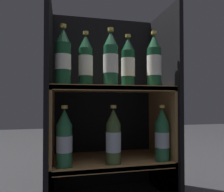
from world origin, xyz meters
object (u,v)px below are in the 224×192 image
bottle_upper_front_0 (63,58)px  bottle_upper_back_1 (128,64)px  bottle_upper_front_1 (111,60)px  bottle_upper_back_0 (86,62)px  bottle_lower_front_2 (162,136)px  bottle_lower_front_1 (113,138)px  bottle_lower_front_0 (64,139)px  bottle_upper_front_2 (154,62)px

bottle_upper_front_0 → bottle_upper_back_1: size_ratio=1.00×
bottle_upper_front_1 → bottle_upper_back_0: 0.13m
bottle_upper_back_0 → bottle_lower_front_2: bearing=-12.1°
bottle_upper_front_0 → bottle_upper_back_1: 0.32m
bottle_upper_back_1 → bottle_lower_front_1: bearing=-140.7°
bottle_lower_front_2 → bottle_lower_front_0: bearing=180.0°
bottle_upper_front_1 → bottle_lower_front_0: bottle_upper_front_1 is taller
bottle_upper_back_1 → bottle_upper_front_2: bearing=-35.8°
bottle_upper_front_1 → bottle_upper_back_0: bearing=144.1°
bottle_upper_front_0 → bottle_upper_front_1: same height
bottle_upper_front_2 → bottle_lower_front_1: size_ratio=1.00×
bottle_lower_front_1 → bottle_upper_front_2: bearing=0.0°
bottle_upper_back_1 → bottle_lower_front_2: 0.38m
bottle_upper_back_0 → bottle_upper_front_2: bearing=-13.5°
bottle_upper_front_0 → bottle_upper_front_2: bearing=-0.0°
bottle_lower_front_1 → bottle_lower_front_2: (0.24, 0.00, 0.00)m
bottle_upper_front_2 → bottle_lower_front_1: 0.40m
bottle_lower_front_0 → bottle_lower_front_2: bearing=-0.0°
bottle_upper_back_0 → bottle_lower_front_2: bottle_upper_back_0 is taller
bottle_upper_front_0 → bottle_upper_front_2: size_ratio=1.00×
bottle_lower_front_0 → bottle_lower_front_2: 0.45m
bottle_upper_front_1 → bottle_upper_front_2: bearing=0.0°
bottle_upper_front_1 → bottle_upper_back_1: same height
bottle_upper_front_0 → bottle_upper_front_2: 0.42m
bottle_upper_front_0 → bottle_upper_back_0: 0.13m
bottle_upper_back_0 → bottle_upper_back_1: size_ratio=1.00×
bottle_upper_front_0 → bottle_lower_front_0: (0.01, 0.00, -0.35)m
bottle_upper_front_0 → bottle_upper_back_1: (0.31, 0.08, -0.00)m
bottle_lower_front_1 → bottle_lower_front_2: size_ratio=1.00×
bottle_upper_front_0 → bottle_lower_front_2: (0.46, -0.00, -0.35)m
bottle_upper_front_1 → bottle_upper_back_0: same height
bottle_lower_front_0 → bottle_upper_back_1: bearing=13.9°
bottle_upper_front_1 → bottle_upper_front_2: 0.21m
bottle_upper_front_0 → bottle_lower_front_2: bearing=-0.0°
bottle_lower_front_0 → bottle_upper_front_2: bearing=-0.0°
bottle_upper_back_1 → bottle_lower_front_2: size_ratio=1.00×
bottle_upper_front_0 → bottle_upper_front_2: (0.42, -0.00, -0.00)m
bottle_lower_front_2 → bottle_lower_front_1: bearing=180.0°
bottle_upper_back_1 → bottle_upper_front_1: bearing=-144.2°
bottle_lower_front_0 → bottle_lower_front_1: size_ratio=1.00×
bottle_upper_back_0 → bottle_lower_front_0: bearing=-142.2°
bottle_upper_front_2 → bottle_lower_front_2: bottle_upper_front_2 is taller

